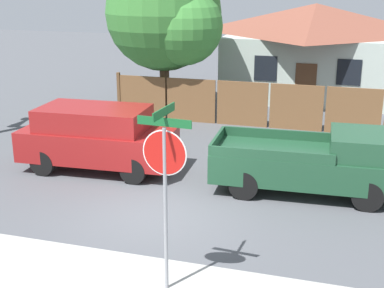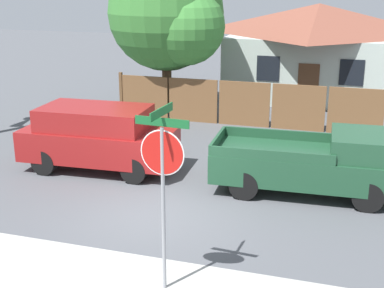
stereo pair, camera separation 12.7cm
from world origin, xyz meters
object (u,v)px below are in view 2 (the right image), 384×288
object	(u,v)px
house	(317,48)
orange_pickup	(315,162)
stop_sign	(163,168)
oak_tree	(170,16)
red_suv	(98,136)

from	to	relation	value
house	orange_pickup	size ratio (longest dim) A/B	1.68
stop_sign	house	bearing A→B (deg)	90.54
oak_tree	stop_sign	size ratio (longest dim) A/B	1.88
red_suv	orange_pickup	bearing A→B (deg)	-2.73
house	orange_pickup	xyz separation A→B (m)	(1.13, -13.14, -1.39)
house	oak_tree	bearing A→B (deg)	-131.71
oak_tree	stop_sign	world-z (taller)	oak_tree
orange_pickup	stop_sign	world-z (taller)	stop_sign
red_suv	stop_sign	bearing A→B (deg)	-56.22
house	orange_pickup	world-z (taller)	house
house	red_suv	world-z (taller)	house
oak_tree	stop_sign	distance (m)	13.42
orange_pickup	stop_sign	size ratio (longest dim) A/B	1.46
red_suv	house	bearing A→B (deg)	65.53
house	red_suv	distance (m)	14.20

